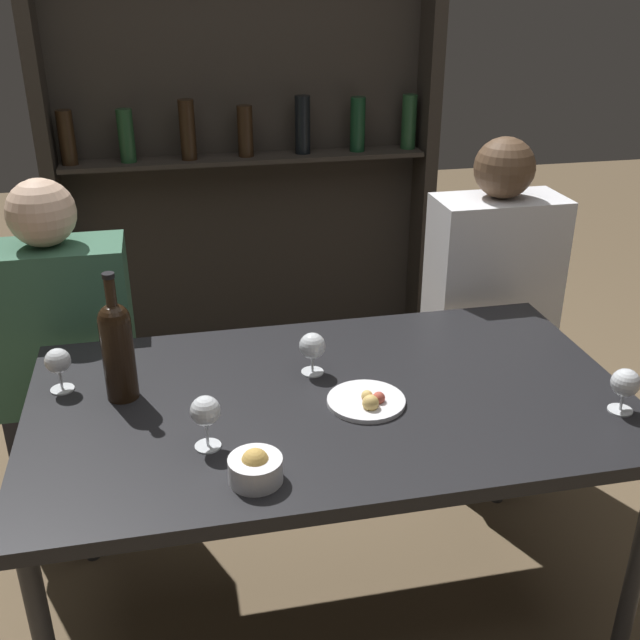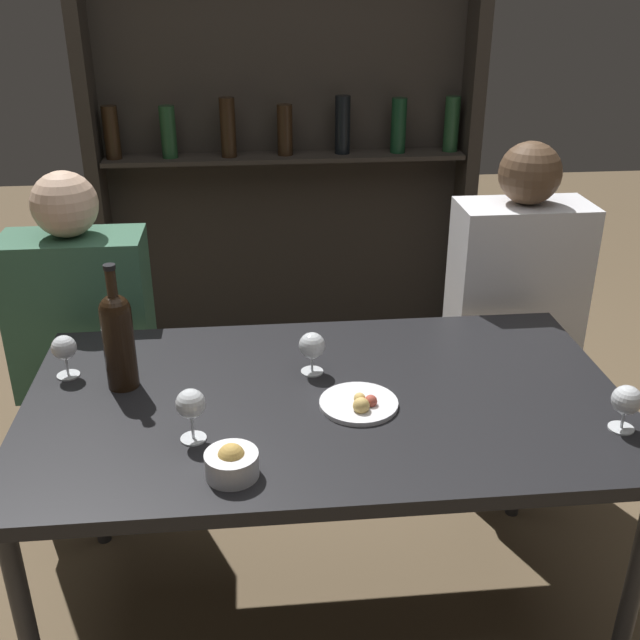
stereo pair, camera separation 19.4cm
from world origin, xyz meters
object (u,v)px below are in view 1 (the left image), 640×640
(wine_bottle, at_px, (117,346))
(snack_bowl, at_px, (255,468))
(wine_glass_3, at_px, (625,384))
(seated_person_left, at_px, (67,373))
(wine_glass_2, at_px, (312,347))
(seated_person_right, at_px, (488,325))
(wine_glass_0, at_px, (205,413))
(wine_glass_1, at_px, (58,362))
(food_plate_0, at_px, (367,401))

(wine_bottle, distance_m, snack_bowl, 0.51)
(wine_glass_3, relative_size, seated_person_left, 0.10)
(wine_glass_2, height_order, snack_bowl, wine_glass_2)
(seated_person_left, distance_m, seated_person_right, 1.43)
(wine_bottle, bearing_deg, wine_glass_2, 2.71)
(wine_bottle, bearing_deg, wine_glass_0, -54.01)
(wine_glass_1, distance_m, food_plate_0, 0.78)
(wine_glass_0, relative_size, wine_glass_2, 1.12)
(wine_bottle, xyz_separation_m, wine_glass_1, (-0.15, 0.07, -0.06))
(wine_bottle, relative_size, wine_glass_0, 2.59)
(wine_glass_0, relative_size, seated_person_left, 0.11)
(food_plate_0, xyz_separation_m, seated_person_left, (-0.80, 0.67, -0.20))
(wine_glass_2, distance_m, seated_person_right, 0.91)
(wine_bottle, xyz_separation_m, food_plate_0, (0.59, -0.16, -0.13))
(wine_bottle, distance_m, wine_glass_2, 0.49)
(food_plate_0, distance_m, seated_person_left, 1.06)
(wine_glass_1, height_order, wine_glass_2, wine_glass_1)
(wine_glass_0, height_order, wine_glass_1, wine_glass_0)
(wine_glass_1, xyz_separation_m, wine_glass_2, (0.64, -0.04, -0.00))
(seated_person_left, bearing_deg, wine_glass_3, -30.79)
(wine_glass_0, xyz_separation_m, seated_person_right, (1.03, 0.78, -0.25))
(wine_glass_1, height_order, seated_person_right, seated_person_right)
(wine_glass_1, height_order, seated_person_left, seated_person_left)
(wine_glass_0, relative_size, snack_bowl, 1.12)
(seated_person_right, bearing_deg, seated_person_left, 180.00)
(wine_bottle, relative_size, seated_person_left, 0.28)
(wine_glass_1, xyz_separation_m, seated_person_right, (1.37, 0.44, -0.24))
(wine_glass_0, bearing_deg, wine_glass_2, 43.94)
(wine_bottle, height_order, wine_glass_1, wine_bottle)
(wine_bottle, height_order, snack_bowl, wine_bottle)
(wine_bottle, xyz_separation_m, seated_person_right, (1.22, 0.51, -0.30))
(food_plate_0, bearing_deg, wine_glass_2, 118.46)
(wine_glass_3, bearing_deg, seated_person_right, 87.77)
(snack_bowl, bearing_deg, wine_bottle, 124.60)
(wine_glass_1, relative_size, wine_glass_3, 1.03)
(wine_glass_2, distance_m, food_plate_0, 0.22)
(wine_glass_3, height_order, food_plate_0, wine_glass_3)
(snack_bowl, height_order, seated_person_left, seated_person_left)
(wine_glass_3, xyz_separation_m, seated_person_left, (-1.39, 0.83, -0.26))
(seated_person_left, xyz_separation_m, seated_person_right, (1.43, 0.00, 0.03))
(wine_glass_0, height_order, wine_glass_3, wine_glass_0)
(wine_glass_0, bearing_deg, wine_bottle, 125.99)
(wine_glass_1, bearing_deg, wine_glass_2, -3.85)
(wine_glass_1, relative_size, snack_bowl, 1.01)
(seated_person_right, bearing_deg, wine_bottle, -157.22)
(wine_glass_0, bearing_deg, wine_glass_3, -3.17)
(seated_person_left, bearing_deg, wine_bottle, -67.88)
(food_plate_0, distance_m, snack_bowl, 0.39)
(wine_bottle, distance_m, seated_person_left, 0.64)
(wine_bottle, relative_size, snack_bowl, 2.89)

